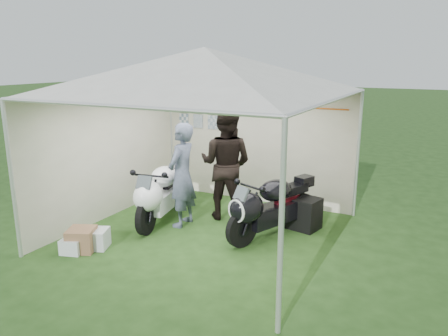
% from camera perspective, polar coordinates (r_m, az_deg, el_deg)
% --- Properties ---
extents(ground, '(80.00, 80.00, 0.00)m').
position_cam_1_polar(ground, '(7.35, -2.32, -8.56)').
color(ground, '#203F15').
rests_on(ground, ground).
extents(canopy_tent, '(5.66, 5.66, 3.00)m').
position_cam_1_polar(canopy_tent, '(6.81, -2.40, 11.96)').
color(canopy_tent, silver).
rests_on(canopy_tent, ground).
extents(motorcycle_white, '(0.68, 2.02, 1.00)m').
position_cam_1_polar(motorcycle_white, '(7.75, -8.24, -3.07)').
color(motorcycle_white, black).
rests_on(motorcycle_white, ground).
extents(motorcycle_black, '(0.99, 1.86, 0.97)m').
position_cam_1_polar(motorcycle_black, '(7.06, 5.82, -4.90)').
color(motorcycle_black, black).
rests_on(motorcycle_black, ground).
extents(paddock_stand, '(0.49, 0.40, 0.31)m').
position_cam_1_polar(paddock_stand, '(7.82, 10.32, -6.11)').
color(paddock_stand, blue).
rests_on(paddock_stand, ground).
extents(person_dark_jacket, '(1.05, 0.86, 2.01)m').
position_cam_1_polar(person_dark_jacket, '(7.78, 0.24, 0.54)').
color(person_dark_jacket, black).
rests_on(person_dark_jacket, ground).
extents(person_blue_jacket, '(0.46, 0.67, 1.80)m').
position_cam_1_polar(person_blue_jacket, '(7.47, -5.52, -0.94)').
color(person_blue_jacket, slate).
rests_on(person_blue_jacket, ground).
extents(equipment_box, '(0.62, 0.54, 0.54)m').
position_cam_1_polar(equipment_box, '(7.60, 10.26, -5.80)').
color(equipment_box, black).
rests_on(equipment_box, ground).
extents(crate_0, '(0.53, 0.48, 0.29)m').
position_cam_1_polar(crate_0, '(7.07, -16.69, -8.81)').
color(crate_0, silver).
rests_on(crate_0, ground).
extents(crate_1, '(0.51, 0.51, 0.35)m').
position_cam_1_polar(crate_1, '(7.02, -18.09, -8.88)').
color(crate_1, '#886042').
rests_on(crate_1, ground).
extents(crate_2, '(0.37, 0.33, 0.23)m').
position_cam_1_polar(crate_2, '(6.99, -19.21, -9.60)').
color(crate_2, silver).
rests_on(crate_2, ground).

